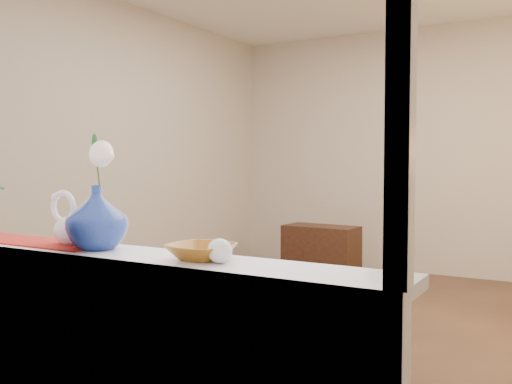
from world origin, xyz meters
TOP-DOWN VIEW (x-y plane):
  - ground at (0.00, 0.00)m, footprint 5.00×5.00m
  - wall_back at (0.00, 2.50)m, footprint 4.50×0.10m
  - wall_front at (0.00, -2.50)m, footprint 4.50×0.10m
  - wall_left at (-2.25, 0.00)m, footprint 0.10×5.00m
  - windowsill at (0.00, -2.37)m, footprint 2.20×0.26m
  - window_frame at (0.00, -2.47)m, footprint 2.22×0.06m
  - runner at (-0.38, -2.37)m, footprint 0.70×0.20m
  - swan at (-0.16, -2.36)m, footprint 0.25×0.19m
  - blue_vase at (-0.02, -2.37)m, footprint 0.25×0.25m
  - lily at (-0.02, -2.37)m, footprint 0.14×0.08m
  - paperweight at (0.51, -2.39)m, footprint 0.09×0.09m
  - amber_dish at (0.42, -2.36)m, footprint 0.18×0.18m
  - side_table at (-0.89, 1.61)m, footprint 0.78×0.42m

SIDE VIEW (x-z plane):
  - ground at x=0.00m, z-range 0.00..0.00m
  - side_table at x=-0.89m, z-range 0.00..0.57m
  - windowsill at x=0.00m, z-range 0.88..0.92m
  - runner at x=-0.38m, z-range 0.92..0.93m
  - amber_dish at x=0.42m, z-range 0.92..0.96m
  - paperweight at x=0.51m, z-range 0.92..1.00m
  - swan at x=-0.16m, z-range 0.92..1.11m
  - blue_vase at x=-0.02m, z-range 0.92..1.18m
  - lily at x=-0.02m, z-range 1.18..1.38m
  - wall_back at x=0.00m, z-range 0.00..2.70m
  - wall_front at x=0.00m, z-range 0.00..2.70m
  - wall_left at x=-2.25m, z-range 0.00..2.70m
  - window_frame at x=0.00m, z-range 0.90..2.50m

